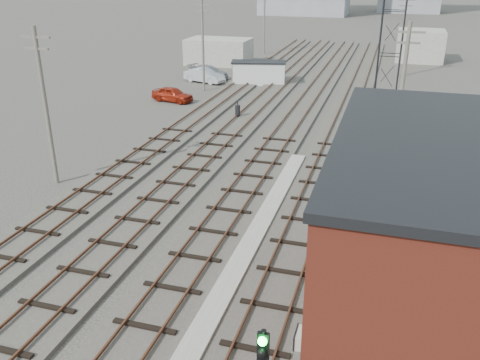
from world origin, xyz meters
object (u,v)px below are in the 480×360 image
at_px(car_red, 172,94).
at_px(car_grey, 208,72).
at_px(car_silver, 204,75).
at_px(site_trailer, 258,73).
at_px(switch_stand, 238,111).

height_order(car_red, car_grey, car_grey).
bearing_deg(car_silver, site_trailer, -64.79).
bearing_deg(car_red, site_trailer, -18.84).
bearing_deg(car_grey, car_silver, -153.14).
xyz_separation_m(switch_stand, car_red, (-7.58, 3.80, 0.05)).
relative_size(site_trailer, car_silver, 1.34).
bearing_deg(switch_stand, car_grey, 127.07).
distance_m(switch_stand, site_trailer, 13.74).
xyz_separation_m(switch_stand, site_trailer, (-1.80, 13.61, 0.58)).
relative_size(car_red, car_silver, 0.87).
bearing_deg(car_grey, switch_stand, -133.79).
distance_m(site_trailer, car_red, 11.40).
distance_m(switch_stand, car_silver, 14.76).
height_order(switch_stand, car_grey, switch_stand).
bearing_deg(site_trailer, car_silver, 175.72).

